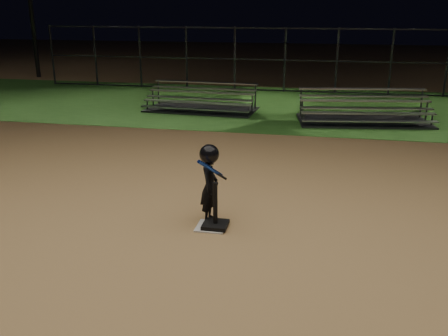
% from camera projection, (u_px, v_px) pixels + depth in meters
% --- Properties ---
extents(ground, '(80.00, 80.00, 0.00)m').
position_uv_depth(ground, '(211.00, 227.00, 7.69)').
color(ground, '#AE834F').
rests_on(ground, ground).
extents(grass_strip, '(60.00, 8.00, 0.01)m').
position_uv_depth(grass_strip, '(276.00, 106.00, 17.00)').
color(grass_strip, '#2B5F1E').
rests_on(grass_strip, ground).
extents(home_plate, '(0.45, 0.45, 0.02)m').
position_uv_depth(home_plate, '(211.00, 227.00, 7.69)').
color(home_plate, beige).
rests_on(home_plate, ground).
extents(batting_tee, '(0.38, 0.38, 0.73)m').
position_uv_depth(batting_tee, '(215.00, 219.00, 7.63)').
color(batting_tee, black).
rests_on(batting_tee, home_plate).
extents(child_batter, '(0.43, 0.60, 1.27)m').
position_uv_depth(child_batter, '(210.00, 181.00, 7.71)').
color(child_batter, black).
rests_on(child_batter, ground).
extents(bleacher_left, '(3.65, 1.96, 0.87)m').
position_uv_depth(bleacher_left, '(201.00, 105.00, 16.20)').
color(bleacher_left, '#B7B7BC').
rests_on(bleacher_left, ground).
extents(bleacher_right, '(3.99, 2.37, 0.92)m').
position_uv_depth(bleacher_right, '(364.00, 116.00, 14.55)').
color(bleacher_right, '#BABABF').
rests_on(bleacher_right, ground).
extents(backstop_fence, '(20.08, 0.08, 2.50)m').
position_uv_depth(backstop_fence, '(285.00, 60.00, 19.41)').
color(backstop_fence, '#38383D').
rests_on(backstop_fence, ground).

